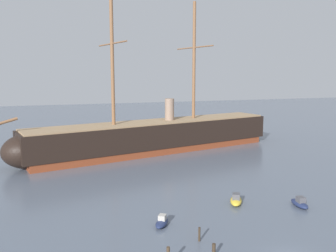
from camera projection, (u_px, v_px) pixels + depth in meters
name	position (u px, v px, depth m)	size (l,w,h in m)	color
tall_ship	(156.00, 136.00, 86.94)	(75.38, 24.22, 36.76)	brown
motorboat_foreground_left	(162.00, 222.00, 44.83)	(2.92, 3.44, 1.36)	#1E284C
motorboat_foreground_right	(300.00, 203.00, 51.18)	(1.98, 3.87, 1.56)	#1E284C
motorboat_near_centre	(236.00, 200.00, 52.30)	(3.43, 4.25, 1.66)	gold
dinghy_far_left	(34.00, 157.00, 80.59)	(2.76, 1.45, 0.62)	#7FB2D6
motorboat_distant_centre	(145.00, 141.00, 98.80)	(3.51, 4.03, 1.60)	gray
mooring_piling_nearest	(199.00, 234.00, 40.62)	(0.26, 0.26, 1.66)	#382B1E
mooring_piling_midwater	(214.00, 250.00, 37.13)	(0.38, 0.38, 1.47)	#382B1E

